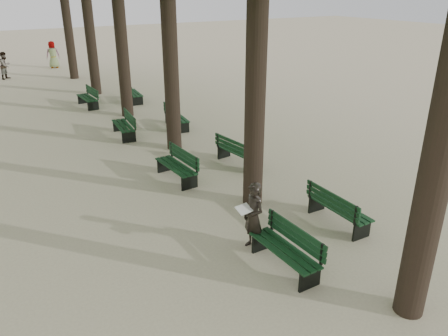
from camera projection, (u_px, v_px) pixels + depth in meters
ground at (275, 278)px, 8.81m from camera, size 120.00×120.00×0.00m
bench_left_0 at (284, 257)px, 9.02m from camera, size 0.59×1.81×0.92m
bench_left_1 at (176, 171)px, 13.15m from camera, size 0.66×1.83×0.92m
bench_left_2 at (124, 130)px, 16.93m from camera, size 0.75×1.85×0.92m
bench_left_3 at (88, 101)px, 21.11m from camera, size 0.65×1.82×0.92m
bench_right_0 at (338, 214)px, 10.69m from camera, size 0.61×1.81×0.92m
bench_right_1 at (239, 157)px, 14.27m from camera, size 0.77×1.85×0.92m
bench_right_2 at (177, 121)px, 18.01m from camera, size 0.79×1.86×0.92m
bench_right_3 at (134, 96)px, 22.04m from camera, size 0.75×1.85×0.92m
man_with_map at (253, 217)px, 9.52m from camera, size 0.61×0.65×1.58m
pedestrian_a at (5, 66)px, 27.21m from camera, size 0.79×0.82×1.66m
pedestrian_d at (53, 55)px, 30.88m from camera, size 0.94×0.48×1.85m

